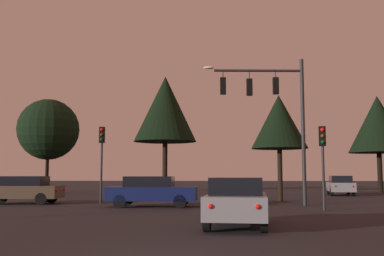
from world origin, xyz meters
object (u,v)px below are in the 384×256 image
object	(u,v)px
car_nearside_lane	(237,201)
tree_center_horizon	(165,109)
traffic_signal_mast_arm	(274,104)
traffic_light_corner_right	(323,150)
car_far_lane	(340,185)
tree_behind_sign	(48,130)
car_crossing_right	(22,189)
tree_right_cluster	(378,124)
car_crossing_left	(152,191)
traffic_light_corner_left	(102,149)
tree_left_far	(279,122)

from	to	relation	value
car_nearside_lane	tree_center_horizon	size ratio (longest dim) A/B	0.41
traffic_signal_mast_arm	traffic_light_corner_right	bearing A→B (deg)	-60.85
car_far_lane	tree_behind_sign	xyz separation A→B (m)	(-24.53, 3.08, 4.79)
traffic_signal_mast_arm	car_crossing_right	size ratio (longest dim) A/B	1.75
tree_center_horizon	traffic_light_corner_right	bearing A→B (deg)	-62.58
traffic_light_corner_right	tree_center_horizon	distance (m)	20.68
car_nearside_lane	tree_behind_sign	world-z (taller)	tree_behind_sign
tree_right_cluster	car_far_lane	bearing A→B (deg)	-130.51
traffic_light_corner_right	car_crossing_left	world-z (taller)	traffic_light_corner_right
traffic_light_corner_left	car_nearside_lane	world-z (taller)	traffic_light_corner_left
traffic_light_corner_left	car_crossing_left	distance (m)	4.53
traffic_signal_mast_arm	tree_right_cluster	xyz separation A→B (m)	(11.70, 18.19, 0.85)
car_nearside_lane	tree_right_cluster	size ratio (longest dim) A/B	0.47
car_crossing_left	tree_left_far	xyz separation A→B (m)	(7.12, 5.28, 4.05)
traffic_signal_mast_arm	traffic_light_corner_left	xyz separation A→B (m)	(-9.49, 1.08, -2.30)
tree_behind_sign	tree_right_cluster	xyz separation A→B (m)	(29.70, 2.97, 0.61)
traffic_signal_mast_arm	car_far_lane	xyz separation A→B (m)	(6.54, 12.15, -4.55)
traffic_light_corner_right	car_far_lane	xyz separation A→B (m)	(4.76, 15.34, -1.91)
tree_right_cluster	tree_behind_sign	bearing A→B (deg)	-174.29
car_crossing_right	tree_behind_sign	size ratio (longest dim) A/B	0.54
car_nearside_lane	traffic_signal_mast_arm	bearing A→B (deg)	76.34
traffic_signal_mast_arm	car_crossing_right	bearing A→B (deg)	177.42
car_nearside_lane	car_far_lane	world-z (taller)	same
car_nearside_lane	car_crossing_left	world-z (taller)	same
car_crossing_right	car_far_lane	distance (m)	23.37
tree_behind_sign	traffic_light_corner_right	bearing A→B (deg)	-42.96
tree_right_cluster	car_crossing_right	bearing A→B (deg)	-145.43
traffic_light_corner_right	tree_behind_sign	xyz separation A→B (m)	(-19.77, 18.41, 2.88)
traffic_signal_mast_arm	tree_center_horizon	bearing A→B (deg)	117.04
traffic_light_corner_left	car_crossing_left	bearing A→B (deg)	-36.00
car_far_lane	car_nearside_lane	bearing A→B (deg)	-112.11
tree_right_cluster	tree_left_far	bearing A→B (deg)	-127.59
traffic_light_corner_right	car_crossing_right	bearing A→B (deg)	166.24
car_crossing_left	car_crossing_right	world-z (taller)	same
traffic_light_corner_left	tree_left_far	xyz separation A→B (m)	(10.31, 2.96, 1.80)
traffic_light_corner_right	tree_behind_sign	size ratio (longest dim) A/B	0.46
car_crossing_left	tree_behind_sign	bearing A→B (deg)	125.39
traffic_light_corner_right	tree_center_horizon	size ratio (longest dim) A/B	0.37
tree_left_far	car_crossing_left	bearing A→B (deg)	-143.47
traffic_signal_mast_arm	traffic_light_corner_right	size ratio (longest dim) A/B	2.04
tree_behind_sign	tree_left_far	distance (m)	21.89
traffic_light_corner_left	car_crossing_right	bearing A→B (deg)	-173.87
car_crossing_left	car_crossing_right	xyz separation A→B (m)	(-7.48, 1.85, -0.00)
traffic_signal_mast_arm	tree_left_far	distance (m)	4.16
traffic_light_corner_left	traffic_light_corner_right	size ratio (longest dim) A/B	1.13
traffic_light_corner_right	tree_center_horizon	bearing A→B (deg)	117.42
traffic_signal_mast_arm	traffic_light_corner_right	xyz separation A→B (m)	(1.78, -3.19, -2.63)
traffic_signal_mast_arm	traffic_light_corner_left	distance (m)	9.83
traffic_light_corner_right	tree_left_far	xyz separation A→B (m)	(-0.97, 7.24, 2.13)
car_nearside_lane	car_crossing_right	size ratio (longest dim) A/B	0.93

